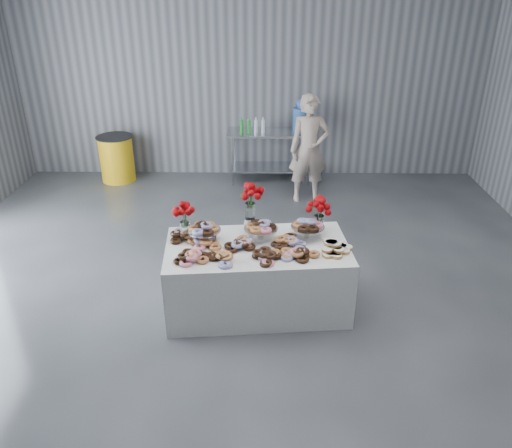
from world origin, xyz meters
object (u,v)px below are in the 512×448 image
at_px(person, 309,149).
at_px(trash_barrel, 117,158).
at_px(prep_table, 271,147).
at_px(water_jug, 301,117).
at_px(display_table, 257,276).

distance_m(person, trash_barrel, 3.41).
distance_m(prep_table, water_jug, 0.73).
relative_size(display_table, person, 1.12).
relative_size(prep_table, trash_barrel, 1.87).
height_order(display_table, prep_table, prep_table).
xyz_separation_m(prep_table, trash_barrel, (-2.70, -0.00, -0.22)).
bearing_deg(trash_barrel, person, -14.01).
xyz_separation_m(display_table, water_jug, (0.69, 3.76, 0.77)).
bearing_deg(person, display_table, -109.65).
bearing_deg(person, prep_table, 120.44).
xyz_separation_m(person, trash_barrel, (-3.28, 0.82, -0.45)).
height_order(person, trash_barrel, person).
height_order(prep_table, water_jug, water_jug).
xyz_separation_m(water_jug, trash_barrel, (-3.20, 0.00, -0.75)).
xyz_separation_m(prep_table, person, (0.58, -0.82, 0.23)).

